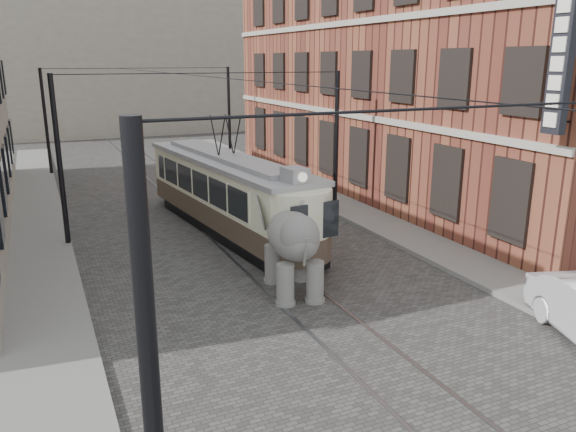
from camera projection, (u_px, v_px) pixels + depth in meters
name	position (u px, v px, depth m)	size (l,w,h in m)	color
ground	(280.00, 280.00, 17.03)	(120.00, 120.00, 0.00)	#484643
tram_rails	(280.00, 279.00, 17.03)	(1.54, 80.00, 0.02)	slate
sidewalk_right	(439.00, 251.00, 19.39)	(2.00, 60.00, 0.15)	slate
sidewalk_left	(47.00, 316.00, 14.43)	(2.00, 60.00, 0.15)	slate
brick_building	(411.00, 69.00, 27.69)	(8.00, 26.00, 12.00)	brown
distant_block	(101.00, 53.00, 50.28)	(28.00, 10.00, 14.00)	gray
catenary	(220.00, 157.00, 20.54)	(11.00, 30.20, 6.00)	black
tram	(227.00, 176.00, 21.26)	(2.29, 11.09, 4.40)	beige
elephant	(293.00, 249.00, 15.83)	(2.33, 4.23, 2.59)	slate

